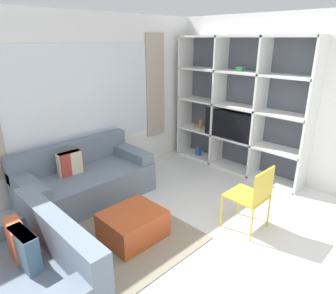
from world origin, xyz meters
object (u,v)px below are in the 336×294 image
(shelving_unit, at_px, (239,107))
(ottoman, at_px, (133,225))
(couch_main, at_px, (85,180))
(folding_chair, at_px, (253,194))
(couch_side, at_px, (25,281))

(shelving_unit, distance_m, ottoman, 2.89)
(couch_main, bearing_deg, folding_chair, -63.78)
(folding_chair, bearing_deg, couch_side, -17.21)
(shelving_unit, height_order, couch_side, shelving_unit)
(shelving_unit, relative_size, folding_chair, 2.94)
(shelving_unit, relative_size, couch_main, 1.33)
(couch_main, bearing_deg, shelving_unit, -19.69)
(couch_side, distance_m, folding_chair, 2.60)
(couch_main, bearing_deg, couch_side, -134.84)
(shelving_unit, xyz_separation_m, ottoman, (-2.70, -0.33, -0.99))
(shelving_unit, height_order, folding_chair, shelving_unit)
(couch_side, distance_m, ottoman, 1.33)
(couch_main, distance_m, ottoman, 1.27)
(shelving_unit, bearing_deg, folding_chair, -140.90)
(shelving_unit, bearing_deg, ottoman, -173.12)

